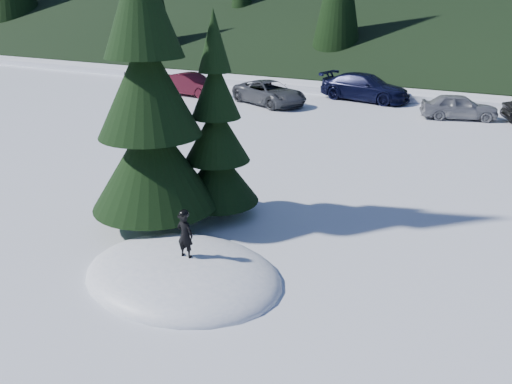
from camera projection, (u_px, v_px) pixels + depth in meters
The scene contains 10 objects.
ground at pixel (183, 276), 10.68m from camera, with size 200.00×200.00×0.00m, color white.
snow_mound at pixel (183, 276), 10.68m from camera, with size 4.48×3.52×0.96m, color white.
spruce_tall at pixel (148, 99), 11.97m from camera, with size 3.20×3.20×8.60m.
spruce_short at pixel (217, 140), 13.08m from camera, with size 2.20×2.20×5.37m.
child_skier at pixel (185, 235), 10.33m from camera, with size 0.36×0.24×0.99m, color black.
car_0 at pixel (152, 76), 34.37m from camera, with size 1.53×3.81×1.30m, color black.
car_1 at pixel (192, 85), 30.78m from camera, with size 1.43×4.10×1.35m, color #340913.
car_2 at pixel (269, 93), 28.13m from camera, with size 2.19×4.75×1.32m, color #45484C.
car_3 at pixel (365, 87), 29.23m from camera, with size 2.16×5.32×1.55m, color black.
car_4 at pixel (459, 107), 24.67m from camera, with size 1.46×3.64×1.24m, color gray.
Camera 1 is at (5.98, -7.32, 5.52)m, focal length 35.00 mm.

